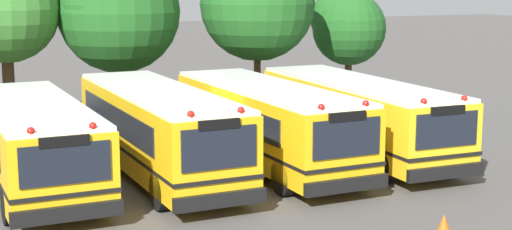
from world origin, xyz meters
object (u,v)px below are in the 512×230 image
tree_1 (0,10)px  tree_3 (258,3)px  school_bus_3 (357,114)px  school_bus_1 (158,129)px  tree_4 (346,26)px  school_bus_2 (267,122)px  tree_2 (115,10)px  school_bus_0 (34,141)px  traffic_cone (444,225)px

tree_1 → tree_3: bearing=-7.9°
tree_1 → school_bus_3: bearing=-39.5°
school_bus_1 → tree_4: (11.50, 8.59, 2.27)m
school_bus_2 → tree_2: tree_2 is taller
school_bus_2 → school_bus_1: bearing=-4.6°
school_bus_0 → tree_3: 12.62m
school_bus_0 → school_bus_1: 3.54m
school_bus_1 → tree_3: (6.46, 7.09, 3.37)m
school_bus_2 → tree_2: bearing=-73.7°
tree_2 → traffic_cone: (3.45, -15.93, -4.33)m
school_bus_1 → tree_1: (-3.37, 8.46, 3.21)m
tree_1 → traffic_cone: tree_1 is taller
tree_2 → tree_3: bearing=-9.6°
school_bus_3 → tree_4: size_ratio=1.86×
school_bus_2 → tree_1: tree_1 is taller
school_bus_3 → tree_2: size_ratio=1.43×
school_bus_1 → tree_4: size_ratio=1.83×
school_bus_1 → school_bus_2: school_bus_1 is taller
school_bus_3 → tree_1: (-10.21, 8.43, 3.27)m
tree_1 → traffic_cone: size_ratio=12.93×
tree_2 → tree_3: size_ratio=0.97×
school_bus_2 → tree_3: size_ratio=1.33×
school_bus_1 → traffic_cone: school_bus_1 is taller
tree_1 → tree_2: bearing=-5.7°
school_bus_2 → traffic_cone: 7.83m
traffic_cone → tree_3: bearing=81.8°
school_bus_2 → school_bus_3: size_ratio=0.96×
school_bus_1 → tree_3: bearing=-133.1°
tree_4 → traffic_cone: 18.32m
tree_1 → tree_4: bearing=0.5°
traffic_cone → school_bus_2: bearing=96.3°
school_bus_1 → tree_4: bearing=-144.0°
school_bus_1 → school_bus_2: bearing=175.9°
tree_3 → school_bus_1: bearing=-132.3°
school_bus_1 → tree_1: bearing=-69.1°
tree_3 → tree_2: bearing=170.4°
school_bus_3 → tree_1: size_ratio=1.47×
tree_1 → tree_4: (14.86, 0.13, -0.94)m
school_bus_1 → tree_4: tree_4 is taller
tree_2 → school_bus_3: bearing=-53.1°
school_bus_0 → tree_3: bearing=-146.0°
tree_3 → tree_4: 5.37m
school_bus_2 → tree_4: 12.14m
school_bus_0 → tree_1: (0.17, 8.25, 3.30)m
school_bus_1 → school_bus_3: size_ratio=0.98×
tree_3 → tree_4: bearing=16.6°
tree_2 → traffic_cone: bearing=-77.8°
tree_4 → traffic_cone: size_ratio=10.24×
school_bus_2 → tree_4: (8.06, 8.79, 2.30)m
tree_3 → traffic_cone: size_ratio=13.77×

